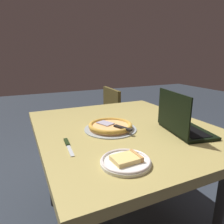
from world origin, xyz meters
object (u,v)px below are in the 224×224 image
Objects in this scene: laptop at (182,124)px; chair_near at (102,120)px; dining_table at (125,136)px; pizza_tray at (111,126)px; pizza_plate at (126,161)px; table_knife at (68,145)px.

laptop reaches higher than chair_near.
chair_near is (-1.02, 0.25, -0.22)m from dining_table.
pizza_tray is at bearing -122.10° from laptop.
pizza_plate is 1.55m from chair_near.
table_knife is at bearing -66.70° from pizza_tray.
pizza_tray is at bearing 164.22° from pizza_plate.
pizza_tray is (-0.23, -0.36, -0.04)m from laptop.
pizza_tray is 0.33m from table_knife.
chair_near reaches higher than pizza_tray.
pizza_plate is at bearing 32.57° from table_knife.
table_knife is 0.25× the size of chair_near.
laptop is at bearing 46.46° from dining_table.
chair_near is at bearing 150.57° from table_knife.
table_knife reaches higher than dining_table.
pizza_plate is 1.03× the size of table_knife.
chair_near is at bearing 166.35° from dining_table.
laptop is at bearing 57.90° from pizza_tray.
pizza_plate is at bearing -15.78° from pizza_tray.
chair_near reaches higher than pizza_plate.
pizza_tray reaches higher than table_knife.
dining_table is 0.37m from laptop.
chair_near is at bearing 160.95° from pizza_tray.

